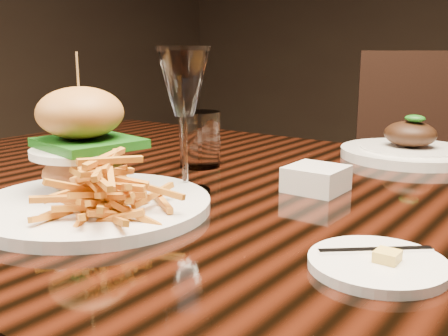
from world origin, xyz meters
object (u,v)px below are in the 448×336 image
Objects in this scene: burger_plate at (91,170)px; wine_glass at (184,86)px; chair_far at (437,198)px; far_dish at (409,150)px; dining_table at (297,249)px.

burger_plate is 0.18m from wine_glass.
wine_glass is 0.22× the size of chair_far.
wine_glass reaches higher than far_dish.
dining_table is 1.68× the size of chair_far.
dining_table is 6.26× the size of far_dish.
far_dish is at bearing 90.90° from burger_plate.
burger_plate is at bearing -111.48° from far_dish.
wine_glass reaches higher than chair_far.
dining_table is 0.31m from burger_plate.
dining_table is at bearing -112.33° from chair_far.
far_dish reaches higher than dining_table.
dining_table is 0.28m from wine_glass.
dining_table is 0.38m from far_dish.
wine_glass reaches higher than burger_plate.
wine_glass reaches higher than dining_table.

